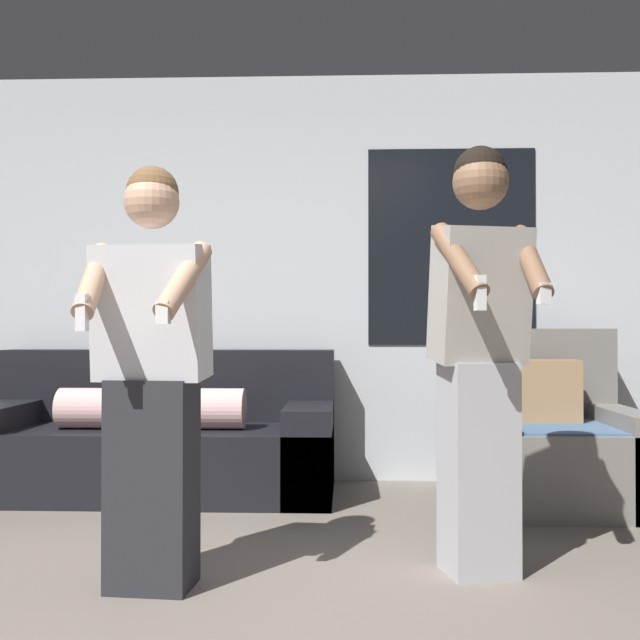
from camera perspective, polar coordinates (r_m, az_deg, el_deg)
The scene contains 5 objects.
wall_back at distance 5.04m, azimuth -3.21°, elevation 3.28°, with size 6.22×0.07×2.70m.
couch at distance 4.74m, azimuth -12.22°, elevation -9.11°, with size 2.14×0.86×0.87m.
armchair at distance 4.57m, azimuth 17.06°, elevation -9.20°, with size 0.94×0.95×1.01m.
person_left at distance 2.97m, azimuth -12.70°, elevation -4.06°, with size 0.48×0.49×1.64m.
person_right at distance 3.13m, azimuth 12.07°, elevation -2.21°, with size 0.45×0.54×1.75m.
Camera 1 is at (0.48, -2.17, 1.00)m, focal length 42.00 mm.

